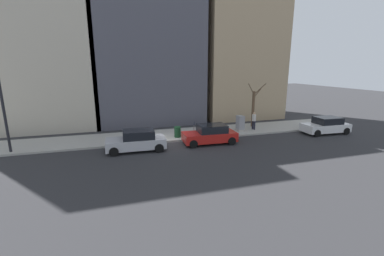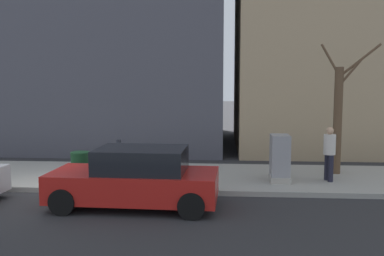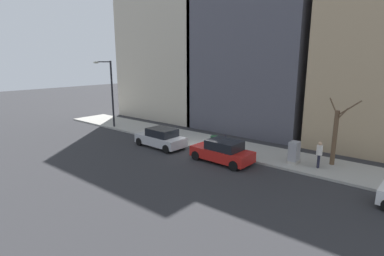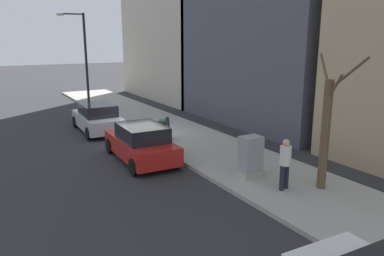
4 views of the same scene
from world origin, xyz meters
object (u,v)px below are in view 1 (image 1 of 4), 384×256
object	(u,v)px
parked_car_white	(326,126)
pedestrian_near_meter	(254,120)
parked_car_red	(210,134)
trash_bin	(178,132)
utility_box	(240,124)
streetlamp	(0,97)
office_block_center	(144,4)
bare_tree	(253,108)
parked_car_silver	(137,141)
parking_meter	(194,128)

from	to	relation	value
parked_car_white	pedestrian_near_meter	world-z (taller)	pedestrian_near_meter
parked_car_red	trash_bin	xyz separation A→B (m)	(2.07, 2.15, -0.14)
utility_box	streetlamp	bearing A→B (deg)	93.20
trash_bin	pedestrian_near_meter	world-z (taller)	pedestrian_near_meter
trash_bin	office_block_center	bearing A→B (deg)	6.66
pedestrian_near_meter	parked_car_white	bearing A→B (deg)	51.19
parked_car_red	trash_bin	distance (m)	2.99
parked_car_white	office_block_center	bearing A→B (deg)	51.92
parked_car_white	utility_box	bearing A→B (deg)	72.64
pedestrian_near_meter	utility_box	bearing A→B (deg)	-97.18
bare_tree	trash_bin	bearing A→B (deg)	101.83
streetlamp	office_block_center	xyz separation A→B (m)	(10.74, -10.98, 8.56)
bare_tree	utility_box	bearing A→B (deg)	122.43
parked_car_white	utility_box	distance (m)	7.78
bare_tree	office_block_center	size ratio (longest dim) A/B	0.17
streetlamp	office_block_center	world-z (taller)	office_block_center
parked_car_silver	parking_meter	bearing A→B (deg)	-68.91
trash_bin	streetlamp	bearing A→B (deg)	92.91
streetlamp	bare_tree	bearing A→B (deg)	-83.48
parked_car_white	office_block_center	xyz separation A→B (m)	(12.31, 14.58, 11.84)
pedestrian_near_meter	office_block_center	bearing A→B (deg)	-150.97
parked_car_red	parking_meter	world-z (taller)	parked_car_red
parked_car_red	bare_tree	bearing A→B (deg)	-55.70
parking_meter	bare_tree	size ratio (longest dim) A/B	0.32
parked_car_silver	office_block_center	distance (m)	17.24
trash_bin	parked_car_silver	bearing A→B (deg)	121.31
streetlamp	pedestrian_near_meter	bearing A→B (deg)	-86.57
parked_car_silver	streetlamp	xyz separation A→B (m)	(1.56, 8.58, 3.28)
trash_bin	office_block_center	world-z (taller)	office_block_center
parked_car_silver	trash_bin	xyz separation A→B (m)	(2.18, -3.58, -0.14)
office_block_center	utility_box	bearing A→B (deg)	-143.29
parked_car_red	parked_car_silver	bearing A→B (deg)	93.08
parking_meter	pedestrian_near_meter	xyz separation A→B (m)	(1.02, -6.27, 0.11)
parked_car_silver	pedestrian_near_meter	bearing A→B (deg)	-74.55
streetlamp	pedestrian_near_meter	xyz separation A→B (m)	(1.18, -19.73, -2.93)
office_block_center	parked_car_red	bearing A→B (deg)	-164.69
parked_car_red	trash_bin	size ratio (longest dim) A/B	4.73
parked_car_white	parking_meter	size ratio (longest dim) A/B	3.16
bare_tree	parked_car_red	bearing A→B (deg)	122.31
parked_car_white	utility_box	xyz separation A→B (m)	(2.59, 7.33, 0.11)
parked_car_red	parked_car_silver	distance (m)	5.74
parking_meter	bare_tree	world-z (taller)	bare_tree
parking_meter	streetlamp	size ratio (longest dim) A/B	0.21
parked_car_silver	streetlamp	distance (m)	9.31
parked_car_white	parking_meter	distance (m)	12.22
parking_meter	streetlamp	xyz separation A→B (m)	(-0.17, 13.47, 3.04)
streetlamp	pedestrian_near_meter	world-z (taller)	streetlamp
office_block_center	streetlamp	bearing A→B (deg)	134.37
parked_car_silver	bare_tree	size ratio (longest dim) A/B	1.00
parking_meter	streetlamp	bearing A→B (deg)	90.71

